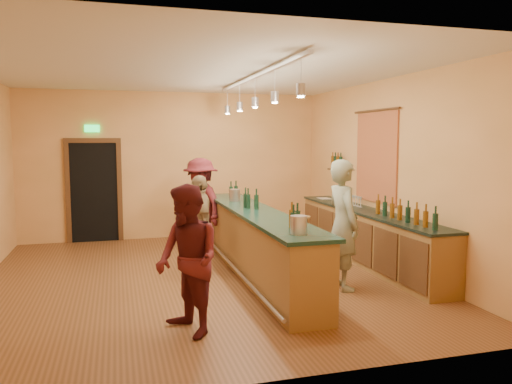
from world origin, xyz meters
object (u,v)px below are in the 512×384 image
object	(u,v)px
back_counter	(367,236)
tasting_bar	(255,237)
customer_a	(188,260)
bartender	(343,225)
bar_stool	(302,224)
customer_c	(201,205)
customer_b	(200,224)

from	to	relation	value
back_counter	tasting_bar	world-z (taller)	tasting_bar
back_counter	customer_a	size ratio (longest dim) A/B	2.70
back_counter	bartender	size ratio (longest dim) A/B	2.41
tasting_bar	bar_stool	bearing A→B (deg)	46.64
tasting_bar	bar_stool	distance (m)	1.97
customer_c	bartender	bearing A→B (deg)	4.63
customer_a	customer_c	xyz separation A→B (m)	(0.84, 4.17, 0.07)
tasting_bar	bartender	bearing A→B (deg)	-46.32
back_counter	tasting_bar	xyz separation A→B (m)	(-2.09, -0.18, 0.12)
back_counter	tasting_bar	bearing A→B (deg)	-175.05
bartender	bar_stool	size ratio (longest dim) A/B	2.77
customer_a	customer_b	distance (m)	2.61
bartender	customer_b	world-z (taller)	bartender
back_counter	customer_c	size ratio (longest dim) A/B	2.51
bartender	tasting_bar	bearing A→B (deg)	42.74
bartender	bar_stool	world-z (taller)	bartender
customer_c	bar_stool	distance (m)	2.01
customer_a	back_counter	bearing A→B (deg)	103.19
back_counter	customer_b	bearing A→B (deg)	176.71
bartender	bar_stool	distance (m)	2.55
back_counter	customer_c	world-z (taller)	customer_c
customer_a	customer_c	distance (m)	4.25
back_counter	bartender	distance (m)	1.71
tasting_bar	bar_stool	xyz separation A→B (m)	(1.35, 1.43, -0.07)
customer_b	bar_stool	xyz separation A→B (m)	(2.18, 1.08, -0.26)
tasting_bar	customer_a	size ratio (longest dim) A/B	3.03
bar_stool	back_counter	bearing A→B (deg)	-59.27
tasting_bar	customer_a	bearing A→B (deg)	-122.21
tasting_bar	bar_stool	size ratio (longest dim) A/B	7.49
customer_a	bar_stool	size ratio (longest dim) A/B	2.47
customer_a	bar_stool	bearing A→B (deg)	121.79
customer_c	bar_stool	size ratio (longest dim) A/B	2.67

